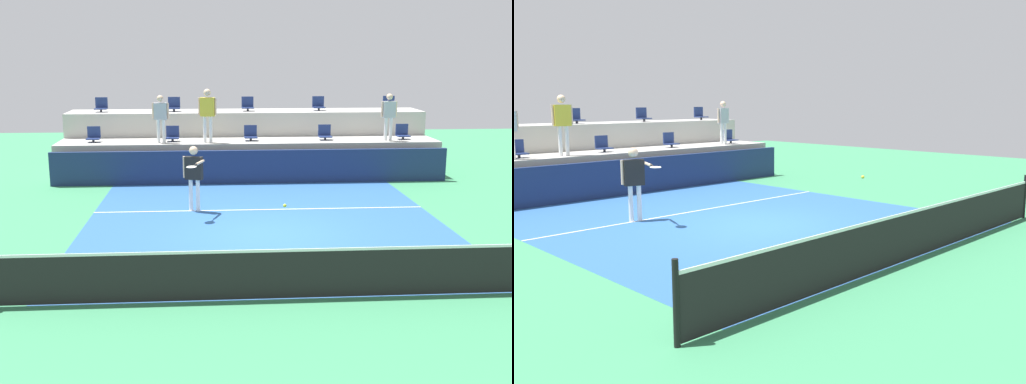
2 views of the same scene
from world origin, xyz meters
TOP-DOWN VIEW (x-y plane):
  - ground_plane at (0.00, 0.00)m, footprint 40.00×40.00m
  - court_inner_paint at (0.00, 1.00)m, footprint 9.00×10.00m
  - court_service_line at (0.00, 2.40)m, footprint 9.00×0.06m
  - tennis_net at (0.00, -4.00)m, footprint 10.48×0.08m
  - sponsor_backboard at (0.00, 6.00)m, footprint 13.00×0.16m
  - seating_tier_lower at (0.00, 7.30)m, footprint 13.00×1.80m
  - seating_tier_upper at (0.00, 9.10)m, footprint 13.00×1.80m
  - stadium_chair_lower_far_left at (-5.28, 7.23)m, footprint 0.44×0.40m
  - stadium_chair_lower_left at (-2.63, 7.23)m, footprint 0.44×0.40m
  - stadium_chair_lower_center at (0.04, 7.23)m, footprint 0.44×0.40m
  - stadium_chair_lower_right at (2.62, 7.23)m, footprint 0.44×0.40m
  - stadium_chair_lower_far_right at (5.37, 7.23)m, footprint 0.44×0.40m
  - stadium_chair_upper_far_left at (-5.28, 9.03)m, footprint 0.44×0.40m
  - stadium_chair_upper_left at (-2.65, 9.03)m, footprint 0.44×0.40m
  - stadium_chair_upper_center at (0.05, 9.03)m, footprint 0.44×0.40m
  - stadium_chair_upper_right at (2.68, 9.03)m, footprint 0.44×0.40m
  - stadium_chair_upper_far_right at (5.36, 9.03)m, footprint 0.44×0.40m
  - tennis_player at (-1.79, 2.39)m, footprint 0.59×1.32m
  - spectator_in_white at (-2.98, 6.85)m, footprint 0.57×0.23m
  - spectator_leaning_on_rail at (-1.42, 6.85)m, footprint 0.62×0.26m
  - spectator_in_grey at (4.74, 6.85)m, footprint 0.57×0.23m
  - tennis_ball at (0.06, -2.83)m, footprint 0.07×0.07m

SIDE VIEW (x-z plane):
  - ground_plane at x=0.00m, z-range 0.00..0.00m
  - court_inner_paint at x=0.00m, z-range 0.00..0.01m
  - court_service_line at x=0.00m, z-range 0.01..0.01m
  - tennis_net at x=0.00m, z-range -0.04..1.03m
  - sponsor_backboard at x=0.00m, z-range 0.00..1.10m
  - seating_tier_lower at x=0.00m, z-range 0.00..1.25m
  - seating_tier_upper at x=0.00m, z-range 0.00..2.10m
  - tennis_player at x=-1.79m, z-range 0.21..1.99m
  - tennis_ball at x=0.06m, z-range 1.37..1.44m
  - stadium_chair_lower_far_left at x=-5.28m, z-range 1.20..1.72m
  - stadium_chair_lower_left at x=-2.63m, z-range 1.20..1.72m
  - stadium_chair_lower_center at x=0.04m, z-range 1.20..1.72m
  - stadium_chair_lower_right at x=2.62m, z-range 1.20..1.72m
  - stadium_chair_lower_far_right at x=5.37m, z-range 1.20..1.72m
  - spectator_in_white at x=-2.98m, z-range 1.40..2.99m
  - spectator_in_grey at x=4.74m, z-range 1.40..3.01m
  - stadium_chair_upper_far_left at x=-5.28m, z-range 2.05..2.57m
  - stadium_chair_upper_left at x=-2.65m, z-range 2.05..2.57m
  - stadium_chair_upper_center at x=0.05m, z-range 2.05..2.57m
  - stadium_chair_upper_right at x=2.68m, z-range 2.05..2.57m
  - stadium_chair_upper_far_right at x=5.36m, z-range 2.05..2.57m
  - spectator_leaning_on_rail at x=-1.42m, z-range 1.45..3.23m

